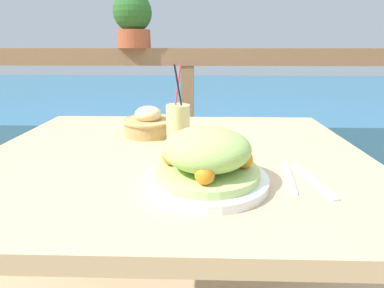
{
  "coord_description": "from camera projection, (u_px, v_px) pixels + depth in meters",
  "views": [
    {
      "loc": [
        0.07,
        -0.82,
        1.03
      ],
      "look_at": [
        0.05,
        -0.1,
        0.79
      ],
      "focal_mm": 28.0,
      "sensor_mm": 36.0,
      "label": 1
    }
  ],
  "objects": [
    {
      "name": "patio_table",
      "position": [
        176.0,
        181.0,
        0.9
      ],
      "size": [
        1.1,
        0.9,
        0.73
      ],
      "color": "tan",
      "rests_on": "ground_plane"
    },
    {
      "name": "railing_fence",
      "position": [
        188.0,
        94.0,
        1.68
      ],
      "size": [
        2.8,
        0.08,
        1.01
      ],
      "color": "brown",
      "rests_on": "ground_plane"
    },
    {
      "name": "sea_backdrop",
      "position": [
        195.0,
        105.0,
        4.23
      ],
      "size": [
        12.0,
        4.0,
        0.44
      ],
      "color": "teal",
      "rests_on": "ground_plane"
    },
    {
      "name": "salad_plate",
      "position": [
        207.0,
        161.0,
        0.66
      ],
      "size": [
        0.28,
        0.28,
        0.13
      ],
      "color": "white",
      "rests_on": "patio_table"
    },
    {
      "name": "drink_glass",
      "position": [
        178.0,
        126.0,
        0.9
      ],
      "size": [
        0.07,
        0.07,
        0.25
      ],
      "color": "#DBCC7F",
      "rests_on": "patio_table"
    },
    {
      "name": "bread_basket",
      "position": [
        149.0,
        123.0,
        1.03
      ],
      "size": [
        0.18,
        0.18,
        0.1
      ],
      "color": "tan",
      "rests_on": "patio_table"
    },
    {
      "name": "potted_plant",
      "position": [
        133.0,
        19.0,
        1.57
      ],
      "size": [
        0.2,
        0.2,
        0.28
      ],
      "color": "#A34C2D",
      "rests_on": "railing_fence"
    },
    {
      "name": "fork",
      "position": [
        289.0,
        176.0,
        0.7
      ],
      "size": [
        0.04,
        0.18,
        0.0
      ],
      "color": "silver",
      "rests_on": "patio_table"
    },
    {
      "name": "knife",
      "position": [
        314.0,
        181.0,
        0.68
      ],
      "size": [
        0.04,
        0.18,
        0.0
      ],
      "color": "silver",
      "rests_on": "patio_table"
    }
  ]
}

